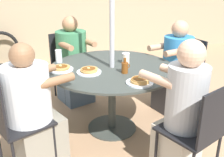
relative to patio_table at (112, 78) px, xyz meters
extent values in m
plane|color=tan|center=(0.00, 0.00, -0.61)|extent=(12.00, 12.00, 0.00)
cube|color=tan|center=(0.00, 2.91, 0.20)|extent=(10.00, 0.06, 1.62)
cylinder|color=#383D38|center=(0.00, 0.00, -0.60)|extent=(0.54, 0.54, 0.01)
cylinder|color=#383D38|center=(0.00, 0.00, -0.26)|extent=(0.08, 0.08, 0.70)
cylinder|color=#383D38|center=(0.00, 0.00, 0.11)|extent=(1.31, 1.31, 0.02)
cylinder|color=#ADADB2|center=(0.00, 0.00, 0.63)|extent=(0.05, 0.05, 2.48)
cylinder|color=black|center=(-0.81, -0.15, -0.38)|extent=(0.02, 0.02, 0.45)
cylinder|color=black|center=(-0.68, -0.48, -0.38)|extent=(0.02, 0.02, 0.45)
cube|color=black|center=(-0.91, -0.38, -0.15)|extent=(0.54, 0.54, 0.02)
cube|color=gray|center=(-0.80, -0.34, -0.38)|extent=(0.51, 0.49, 0.45)
cylinder|color=white|center=(-0.85, -0.36, 0.09)|extent=(0.38, 0.38, 0.49)
sphere|color=brown|center=(-0.85, -0.36, 0.42)|extent=(0.20, 0.20, 0.20)
cylinder|color=brown|center=(-0.73, -0.14, 0.21)|extent=(0.32, 0.19, 0.07)
cylinder|color=brown|center=(-0.61, -0.43, 0.21)|extent=(0.32, 0.19, 0.07)
cylinder|color=black|center=(0.12, -0.82, -0.38)|extent=(0.02, 0.02, 0.45)
cylinder|color=black|center=(0.45, -0.70, -0.38)|extent=(0.02, 0.02, 0.45)
cylinder|color=black|center=(0.57, -1.03, -0.38)|extent=(0.02, 0.02, 0.45)
cube|color=black|center=(0.34, -0.92, -0.15)|extent=(0.53, 0.53, 0.02)
cube|color=black|center=(0.41, -1.11, 0.07)|extent=(0.37, 0.15, 0.42)
cube|color=beige|center=(0.30, -0.82, -0.38)|extent=(0.39, 0.41, 0.45)
cylinder|color=#B2B2B2|center=(0.32, -0.87, 0.11)|extent=(0.31, 0.31, 0.54)
sphere|color=#DBA884|center=(0.32, -0.87, 0.47)|extent=(0.21, 0.21, 0.21)
cylinder|color=#DBA884|center=(0.13, -0.72, 0.24)|extent=(0.18, 0.34, 0.07)
cylinder|color=#DBA884|center=(0.37, -0.64, 0.24)|extent=(0.18, 0.34, 0.07)
cylinder|color=black|center=(0.83, 0.01, -0.38)|extent=(0.02, 0.02, 0.45)
cylinder|color=black|center=(0.75, 0.35, -0.38)|extent=(0.02, 0.02, 0.45)
cylinder|color=black|center=(1.17, 0.09, -0.38)|extent=(0.02, 0.02, 0.45)
cylinder|color=black|center=(1.09, 0.43, -0.38)|extent=(0.02, 0.02, 0.45)
cube|color=black|center=(0.96, 0.22, -0.15)|extent=(0.50, 0.50, 0.02)
cube|color=black|center=(1.15, 0.26, 0.07)|extent=(0.10, 0.39, 0.42)
cube|color=#3D3D42|center=(0.85, 0.19, -0.38)|extent=(0.43, 0.41, 0.45)
cylinder|color=teal|center=(0.90, 0.20, 0.09)|extent=(0.35, 0.35, 0.49)
sphere|color=tan|center=(0.90, 0.20, 0.42)|extent=(0.20, 0.20, 0.20)
cylinder|color=tan|center=(0.75, 0.03, 0.20)|extent=(0.31, 0.13, 0.07)
cylinder|color=tan|center=(0.69, 0.30, 0.20)|extent=(0.31, 0.13, 0.07)
cylinder|color=black|center=(-0.06, 0.83, -0.38)|extent=(0.02, 0.02, 0.45)
cylinder|color=black|center=(-0.40, 0.73, -0.38)|extent=(0.02, 0.02, 0.45)
cylinder|color=black|center=(-0.16, 1.16, -0.38)|extent=(0.02, 0.02, 0.45)
cylinder|color=black|center=(-0.50, 1.06, -0.38)|extent=(0.02, 0.02, 0.45)
cube|color=black|center=(-0.28, 0.94, -0.15)|extent=(0.51, 0.51, 0.02)
cube|color=black|center=(-0.34, 1.13, 0.07)|extent=(0.38, 0.13, 0.42)
cube|color=slate|center=(-0.25, 0.83, -0.38)|extent=(0.48, 0.50, 0.45)
cylinder|color=#38754C|center=(-0.26, 0.89, 0.09)|extent=(0.39, 0.39, 0.50)
sphere|color=#A3704C|center=(-0.26, 0.89, 0.43)|extent=(0.20, 0.20, 0.20)
cylinder|color=#A3704C|center=(-0.06, 0.76, 0.21)|extent=(0.15, 0.30, 0.07)
cylinder|color=#A3704C|center=(-0.36, 0.67, 0.21)|extent=(0.15, 0.30, 0.07)
cylinder|color=white|center=(-0.51, 0.07, 0.12)|extent=(0.24, 0.24, 0.01)
cylinder|color=#BC8947|center=(-0.52, 0.07, 0.14)|extent=(0.17, 0.17, 0.01)
cylinder|color=#BC8947|center=(-0.51, 0.07, 0.15)|extent=(0.17, 0.17, 0.01)
ellipsoid|color=brown|center=(-0.51, 0.07, 0.16)|extent=(0.13, 0.12, 0.00)
cube|color=#F4E084|center=(-0.52, 0.07, 0.17)|extent=(0.03, 0.03, 0.01)
cylinder|color=white|center=(-0.27, -0.09, 0.12)|extent=(0.24, 0.24, 0.01)
cylinder|color=#BC8947|center=(-0.26, -0.09, 0.14)|extent=(0.16, 0.16, 0.01)
cylinder|color=#BC8947|center=(-0.27, -0.09, 0.15)|extent=(0.17, 0.17, 0.01)
cylinder|color=#BC8947|center=(-0.26, -0.09, 0.16)|extent=(0.16, 0.16, 0.01)
ellipsoid|color=brown|center=(-0.27, -0.09, 0.16)|extent=(0.13, 0.12, 0.00)
cube|color=#F4E084|center=(-0.27, -0.10, 0.17)|extent=(0.03, 0.03, 0.01)
cylinder|color=white|center=(0.09, -0.49, 0.12)|extent=(0.24, 0.24, 0.01)
cylinder|color=#BC8947|center=(0.09, -0.50, 0.14)|extent=(0.16, 0.16, 0.01)
cylinder|color=#BC8947|center=(0.09, -0.50, 0.15)|extent=(0.16, 0.16, 0.01)
cylinder|color=#BC8947|center=(0.10, -0.50, 0.16)|extent=(0.16, 0.16, 0.01)
ellipsoid|color=brown|center=(0.09, -0.49, 0.17)|extent=(0.13, 0.12, 0.00)
cube|color=#F4E084|center=(0.09, -0.49, 0.17)|extent=(0.02, 0.02, 0.01)
cylinder|color=brown|center=(0.06, -0.20, 0.17)|extent=(0.06, 0.06, 0.11)
cylinder|color=brown|center=(0.06, -0.20, 0.25)|extent=(0.03, 0.03, 0.05)
torus|color=brown|center=(0.09, -0.20, 0.19)|extent=(0.05, 0.01, 0.05)
cylinder|color=beige|center=(0.18, 0.07, 0.17)|extent=(0.08, 0.08, 0.11)
cylinder|color=white|center=(0.18, 0.07, 0.23)|extent=(0.08, 0.08, 0.01)
cylinder|color=silver|center=(-0.50, 0.34, 0.19)|extent=(0.07, 0.07, 0.14)
torus|color=black|center=(-1.28, 2.69, -0.27)|extent=(0.67, 0.22, 0.67)
camera|label=1|loc=(-0.80, -2.43, 1.00)|focal=42.00mm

